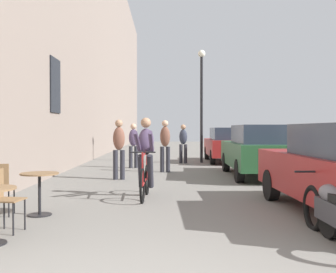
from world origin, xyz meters
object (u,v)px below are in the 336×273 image
Objects in this scene: cafe_chair_near_toward_wall at (3,196)px; parked_car_second at (260,150)px; pedestrian_furthest at (183,141)px; street_lamp at (202,91)px; parked_motorcycle at (335,212)px; parked_car_third at (228,144)px; pedestrian_near at (119,146)px; pedestrian_mid at (165,143)px; cafe_chair_mid_toward_street at (0,186)px; cafe_table_mid at (40,185)px; cyclist_on_bicycle at (145,160)px; pedestrian_far at (133,143)px.

parked_car_second is at bearing 51.38° from cafe_chair_near_toward_wall.
pedestrian_furthest is 2.35m from street_lamp.
parked_motorcycle is at bearing -83.55° from pedestrian_furthest.
parked_car_third is (-0.09, 5.50, -0.03)m from parked_car_second.
parked_car_third is at bearing 55.87° from pedestrian_near.
parked_car_second is at bearing -89.01° from parked_car_third.
pedestrian_mid reaches higher than parked_motorcycle.
pedestrian_furthest is at bearing 113.33° from parked_car_second.
parked_car_second is (5.68, 5.51, 0.30)m from cafe_chair_mid_toward_street.
street_lamp is at bearing 71.59° from cafe_chair_near_toward_wall.
pedestrian_mid reaches higher than cafe_table_mid.
parked_motorcycle is at bearing -18.28° from cafe_chair_mid_toward_street.
pedestrian_near reaches higher than cafe_table_mid.
cafe_table_mid is 0.43× the size of pedestrian_furthest.
cyclist_on_bicycle is 3.17m from pedestrian_near.
pedestrian_mid is 8.78m from parked_motorcycle.
pedestrian_near is (1.44, 4.89, 0.46)m from cafe_chair_mid_toward_street.
cyclist_on_bicycle is (1.88, 2.89, 0.29)m from cafe_chair_near_toward_wall.
pedestrian_near reaches higher than parked_car_third.
street_lamp reaches higher than parked_car_third.
pedestrian_mid is 0.39× the size of parked_car_second.
cyclist_on_bicycle is 1.05× the size of pedestrian_far.
pedestrian_near is 7.42m from parked_motorcycle.
pedestrian_near is 0.40× the size of parked_car_third.
cafe_chair_mid_toward_street is (-0.63, -0.08, -0.00)m from cafe_table_mid.
parked_car_third is (5.13, 12.04, 0.27)m from cafe_chair_near_toward_wall.
pedestrian_mid is 1.06× the size of pedestrian_furthest.
pedestrian_furthest is at bearing 74.13° from cafe_table_mid.
street_lamp is (2.95, 5.87, 2.13)m from pedestrian_near.
parked_motorcycle is at bearing -75.80° from pedestrian_mid.
parked_car_third is (4.95, 10.94, 0.27)m from cafe_table_mid.
parked_motorcycle is at bearing -21.63° from cafe_table_mid.
cyclist_on_bicycle is 4.37m from parked_motorcycle.
cyclist_on_bicycle reaches higher than pedestrian_furthest.
parked_motorcycle is (0.55, -12.39, -2.70)m from street_lamp.
pedestrian_furthest is (1.23, 8.54, 0.13)m from cyclist_on_bicycle.
parked_car_second is 1.04× the size of parked_car_third.
street_lamp reaches higher than cafe_chair_mid_toward_street.
pedestrian_furthest is 2.11m from parked_car_third.
pedestrian_mid is 1.92m from pedestrian_far.
pedestrian_near reaches higher than parked_car_second.
pedestrian_mid reaches higher than cyclist_on_bicycle.
pedestrian_far is at bearing 96.55° from cyclist_on_bicycle.
cyclist_on_bicycle is 6.56m from pedestrian_far.
pedestrian_mid is at bearing -51.85° from pedestrian_far.
parked_car_second is at bearing -66.67° from pedestrian_furthest.
cafe_chair_near_toward_wall is at bearing -128.62° from parked_car_second.
pedestrian_far is 10.56m from parked_motorcycle.
cafe_chair_mid_toward_street is at bearing -116.90° from parked_car_third.
parked_motorcycle is (2.15, -8.49, -0.59)m from pedestrian_mid.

